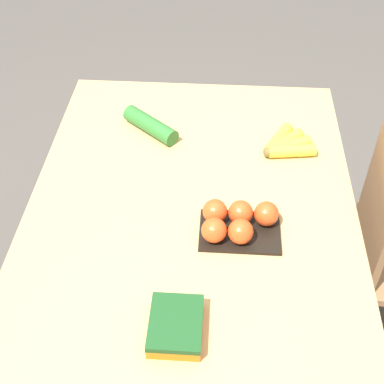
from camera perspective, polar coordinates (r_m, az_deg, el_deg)
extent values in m
plane|color=#4C4742|center=(2.09, 0.00, -15.22)|extent=(12.00, 12.00, 0.00)
cube|color=tan|center=(1.53, 0.00, -1.23)|extent=(1.22, 0.92, 0.03)
cylinder|color=tan|center=(2.23, -9.43, 2.55)|extent=(0.06, 0.06, 0.70)
cylinder|color=tan|center=(2.20, 11.44, 1.64)|extent=(0.06, 0.06, 0.70)
cube|color=#8E6642|center=(1.65, 19.59, -0.34)|extent=(0.39, 0.06, 0.45)
cylinder|color=#8E6642|center=(1.90, 17.24, -14.65)|extent=(0.04, 0.04, 0.45)
cylinder|color=#8E6642|center=(2.12, 16.70, -6.42)|extent=(0.04, 0.04, 0.45)
sphere|color=brown|center=(1.66, 8.19, 4.25)|extent=(0.03, 0.03, 0.03)
cylinder|color=yellow|center=(1.68, 10.62, 4.33)|extent=(0.06, 0.15, 0.04)
cylinder|color=yellow|center=(1.69, 10.34, 4.81)|extent=(0.10, 0.15, 0.04)
cylinder|color=yellow|center=(1.71, 9.85, 5.23)|extent=(0.13, 0.13, 0.04)
cylinder|color=yellow|center=(1.72, 9.21, 5.54)|extent=(0.15, 0.10, 0.04)
cube|color=black|center=(1.43, 5.11, -4.24)|extent=(0.15, 0.21, 0.01)
sphere|color=#DB4C1E|center=(1.42, 2.46, -2.07)|extent=(0.07, 0.07, 0.07)
sphere|color=#DB4C1E|center=(1.38, 2.37, -4.10)|extent=(0.07, 0.07, 0.07)
sphere|color=#DB4C1E|center=(1.43, 5.21, -2.20)|extent=(0.07, 0.07, 0.07)
sphere|color=#DB4C1E|center=(1.38, 5.21, -4.22)|extent=(0.07, 0.07, 0.07)
sphere|color=#DB4C1E|center=(1.43, 7.94, -2.31)|extent=(0.07, 0.07, 0.07)
cube|color=orange|center=(1.23, -1.74, -14.09)|extent=(0.15, 0.12, 0.04)
cube|color=#19471E|center=(1.22, -1.75, -13.74)|extent=(0.15, 0.12, 0.01)
cylinder|color=#2D702D|center=(1.75, -4.45, 7.11)|extent=(0.18, 0.19, 0.05)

